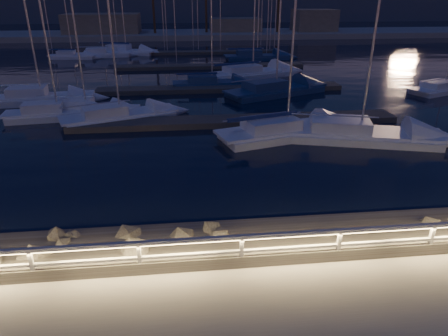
{
  "coord_description": "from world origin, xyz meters",
  "views": [
    {
      "loc": [
        -3.6,
        -9.76,
        7.56
      ],
      "look_at": [
        -2.09,
        4.0,
        1.47
      ],
      "focal_mm": 32.0,
      "sensor_mm": 36.0,
      "label": 1
    }
  ],
  "objects_px": {
    "sailboat_d": "(356,132)",
    "sailboat_j": "(210,83)",
    "sailboat_k": "(255,56)",
    "guard_rail": "(305,239)",
    "sailboat_m": "(71,56)",
    "sailboat_l": "(251,72)",
    "sailboat_c": "(284,129)",
    "sailboat_i": "(102,54)",
    "sailboat_g": "(274,89)",
    "sailboat_h": "(443,87)",
    "sailboat_f": "(84,109)",
    "sailboat_n": "(125,51)",
    "sailboat_e": "(39,97)",
    "sailboat_a": "(55,112)",
    "sailboat_b": "(117,115)"
  },
  "relations": [
    {
      "from": "sailboat_b",
      "to": "sailboat_e",
      "type": "bearing_deg",
      "value": 118.62
    },
    {
      "from": "guard_rail",
      "to": "sailboat_g",
      "type": "bearing_deg",
      "value": 79.35
    },
    {
      "from": "sailboat_d",
      "to": "sailboat_f",
      "type": "distance_m",
      "value": 18.95
    },
    {
      "from": "sailboat_l",
      "to": "sailboat_m",
      "type": "bearing_deg",
      "value": 125.05
    },
    {
      "from": "sailboat_d",
      "to": "sailboat_m",
      "type": "bearing_deg",
      "value": 141.0
    },
    {
      "from": "sailboat_d",
      "to": "sailboat_f",
      "type": "xyz_separation_m",
      "value": [
        -17.45,
        7.38,
        -0.03
      ]
    },
    {
      "from": "sailboat_e",
      "to": "sailboat_k",
      "type": "distance_m",
      "value": 29.78
    },
    {
      "from": "sailboat_e",
      "to": "sailboat_b",
      "type": "bearing_deg",
      "value": -46.55
    },
    {
      "from": "sailboat_f",
      "to": "sailboat_h",
      "type": "height_order",
      "value": "sailboat_h"
    },
    {
      "from": "sailboat_f",
      "to": "sailboat_g",
      "type": "relative_size",
      "value": 0.79
    },
    {
      "from": "sailboat_c",
      "to": "sailboat_j",
      "type": "height_order",
      "value": "sailboat_c"
    },
    {
      "from": "sailboat_g",
      "to": "sailboat_i",
      "type": "distance_m",
      "value": 30.65
    },
    {
      "from": "sailboat_g",
      "to": "sailboat_h",
      "type": "distance_m",
      "value": 15.34
    },
    {
      "from": "sailboat_f",
      "to": "sailboat_n",
      "type": "height_order",
      "value": "sailboat_n"
    },
    {
      "from": "guard_rail",
      "to": "sailboat_d",
      "type": "xyz_separation_m",
      "value": [
        6.86,
        12.07,
        -0.92
      ]
    },
    {
      "from": "sailboat_l",
      "to": "sailboat_c",
      "type": "bearing_deg",
      "value": -113.92
    },
    {
      "from": "sailboat_e",
      "to": "sailboat_i",
      "type": "height_order",
      "value": "sailboat_e"
    },
    {
      "from": "sailboat_c",
      "to": "sailboat_l",
      "type": "relative_size",
      "value": 0.89
    },
    {
      "from": "sailboat_c",
      "to": "sailboat_i",
      "type": "height_order",
      "value": "sailboat_c"
    },
    {
      "from": "sailboat_a",
      "to": "sailboat_f",
      "type": "relative_size",
      "value": 0.98
    },
    {
      "from": "sailboat_d",
      "to": "sailboat_b",
      "type": "bearing_deg",
      "value": 176.0
    },
    {
      "from": "guard_rail",
      "to": "sailboat_m",
      "type": "bearing_deg",
      "value": 110.79
    },
    {
      "from": "sailboat_d",
      "to": "sailboat_c",
      "type": "bearing_deg",
      "value": -177.67
    },
    {
      "from": "sailboat_k",
      "to": "sailboat_i",
      "type": "bearing_deg",
      "value": 165.51
    },
    {
      "from": "sailboat_g",
      "to": "sailboat_k",
      "type": "height_order",
      "value": "sailboat_g"
    },
    {
      "from": "sailboat_g",
      "to": "sailboat_k",
      "type": "xyz_separation_m",
      "value": [
        2.05,
        19.92,
        -0.03
      ]
    },
    {
      "from": "guard_rail",
      "to": "sailboat_k",
      "type": "distance_m",
      "value": 44.46
    },
    {
      "from": "guard_rail",
      "to": "sailboat_i",
      "type": "distance_m",
      "value": 50.41
    },
    {
      "from": "sailboat_d",
      "to": "sailboat_l",
      "type": "relative_size",
      "value": 0.95
    },
    {
      "from": "sailboat_f",
      "to": "sailboat_g",
      "type": "bearing_deg",
      "value": 26.32
    },
    {
      "from": "sailboat_j",
      "to": "sailboat_m",
      "type": "relative_size",
      "value": 1.17
    },
    {
      "from": "sailboat_i",
      "to": "sailboat_m",
      "type": "relative_size",
      "value": 1.18
    },
    {
      "from": "sailboat_a",
      "to": "sailboat_b",
      "type": "xyz_separation_m",
      "value": [
        4.41,
        -1.22,
        0.0
      ]
    },
    {
      "from": "sailboat_k",
      "to": "sailboat_l",
      "type": "relative_size",
      "value": 0.88
    },
    {
      "from": "sailboat_i",
      "to": "guard_rail",
      "type": "bearing_deg",
      "value": -79.62
    },
    {
      "from": "sailboat_j",
      "to": "sailboat_k",
      "type": "relative_size",
      "value": 0.84
    },
    {
      "from": "sailboat_b",
      "to": "sailboat_j",
      "type": "height_order",
      "value": "sailboat_b"
    },
    {
      "from": "guard_rail",
      "to": "sailboat_a",
      "type": "height_order",
      "value": "sailboat_a"
    },
    {
      "from": "sailboat_d",
      "to": "sailboat_i",
      "type": "xyz_separation_m",
      "value": [
        -20.94,
        36.33,
        -0.01
      ]
    },
    {
      "from": "sailboat_d",
      "to": "sailboat_j",
      "type": "distance_m",
      "value": 17.26
    },
    {
      "from": "sailboat_b",
      "to": "sailboat_h",
      "type": "xyz_separation_m",
      "value": [
        27.8,
        6.06,
        -0.05
      ]
    },
    {
      "from": "sailboat_g",
      "to": "sailboat_m",
      "type": "xyz_separation_m",
      "value": [
        -22.46,
        23.21,
        -0.07
      ]
    },
    {
      "from": "sailboat_j",
      "to": "sailboat_m",
      "type": "bearing_deg",
      "value": 129.67
    },
    {
      "from": "guard_rail",
      "to": "sailboat_j",
      "type": "relative_size",
      "value": 3.54
    },
    {
      "from": "sailboat_g",
      "to": "sailboat_k",
      "type": "distance_m",
      "value": 20.02
    },
    {
      "from": "sailboat_e",
      "to": "sailboat_a",
      "type": "bearing_deg",
      "value": -67.93
    },
    {
      "from": "guard_rail",
      "to": "sailboat_i",
      "type": "height_order",
      "value": "sailboat_i"
    },
    {
      "from": "guard_rail",
      "to": "sailboat_f",
      "type": "xyz_separation_m",
      "value": [
        -10.59,
        19.45,
        -0.95
      ]
    },
    {
      "from": "sailboat_e",
      "to": "sailboat_h",
      "type": "distance_m",
      "value": 34.72
    },
    {
      "from": "sailboat_j",
      "to": "sailboat_k",
      "type": "bearing_deg",
      "value": 64.47
    }
  ]
}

